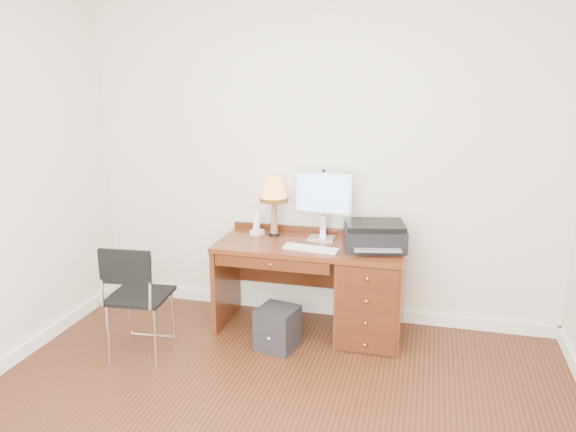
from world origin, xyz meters
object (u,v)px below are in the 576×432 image
(monitor, at_px, (323,197))
(leg_lamp, at_px, (274,193))
(desk, at_px, (349,286))
(equipment_box, at_px, (278,328))
(phone, at_px, (257,228))
(chair, at_px, (134,290))
(printer, at_px, (375,236))

(monitor, distance_m, leg_lamp, 0.41)
(desk, distance_m, equipment_box, 0.67)
(phone, bearing_deg, chair, -106.23)
(desk, distance_m, monitor, 0.75)
(printer, bearing_deg, phone, 160.25)
(phone, relative_size, chair, 0.21)
(monitor, distance_m, printer, 0.54)
(phone, distance_m, equipment_box, 0.88)
(monitor, xyz_separation_m, leg_lamp, (-0.41, -0.02, 0.01))
(phone, relative_size, equipment_box, 0.58)
(leg_lamp, bearing_deg, monitor, 3.16)
(printer, height_order, chair, printer)
(desk, height_order, equipment_box, desk)
(monitor, bearing_deg, phone, -171.60)
(leg_lamp, bearing_deg, equipment_box, -71.94)
(leg_lamp, height_order, phone, leg_lamp)
(monitor, xyz_separation_m, phone, (-0.55, -0.04, -0.29))
(leg_lamp, bearing_deg, phone, -172.06)
(monitor, xyz_separation_m, equipment_box, (-0.23, -0.56, -0.93))
(desk, xyz_separation_m, leg_lamp, (-0.67, 0.16, 0.70))
(leg_lamp, relative_size, equipment_box, 1.48)
(monitor, distance_m, phone, 0.63)
(equipment_box, bearing_deg, chair, -144.16)
(leg_lamp, bearing_deg, printer, -9.81)
(desk, relative_size, leg_lamp, 3.05)
(desk, bearing_deg, monitor, 145.70)
(desk, height_order, monitor, monitor)
(leg_lamp, xyz_separation_m, chair, (-0.79, -0.96, -0.57))
(monitor, xyz_separation_m, printer, (0.45, -0.17, -0.25))
(monitor, height_order, chair, monitor)
(chair, bearing_deg, monitor, 34.24)
(phone, bearing_deg, desk, 8.90)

